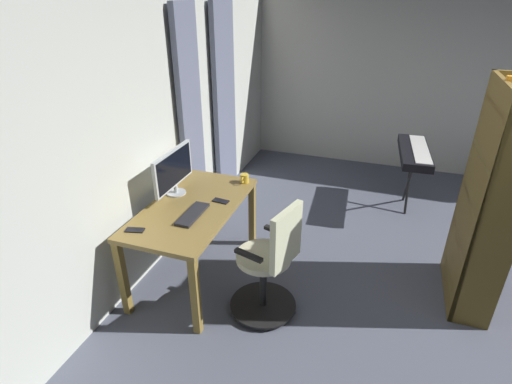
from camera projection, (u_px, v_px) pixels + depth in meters
The scene contains 14 objects.
ground_plane at pixel (488, 319), 3.27m from camera, with size 8.09×8.09×0.00m, color #545A6A.
back_room_partition at pixel (148, 128), 3.54m from camera, with size 6.22×0.10×2.63m, color silver.
left_room_partition at pixel (475, 82), 5.28m from camera, with size 0.10×6.08×2.63m, color silver.
curtain_left_panel at pixel (225, 105), 4.81m from camera, with size 0.53×0.06×2.34m, color slate.
curtain_right_panel at pixel (191, 126), 4.07m from camera, with size 0.41×0.06×2.34m, color slate.
desk at pixel (193, 215), 3.49m from camera, with size 1.37×0.73×0.75m.
office_chair at pixel (270, 265), 3.13m from camera, with size 0.56×0.56×1.03m.
computer_monitor at pixel (174, 170), 3.55m from camera, with size 0.62×0.18×0.42m.
computer_keyboard at pixel (193, 214), 3.29m from camera, with size 0.39×0.13×0.02m, color #232328.
cell_phone_by_monitor at pixel (221, 201), 3.51m from camera, with size 0.07×0.14×0.01m, color black.
cell_phone_face_up at pixel (135, 230), 3.09m from camera, with size 0.07×0.14×0.01m, color black.
mug_coffee at pixel (244, 178), 3.83m from camera, with size 0.12×0.08×0.09m.
bookshelf at pixel (484, 201), 3.12m from camera, with size 0.81×0.30×1.90m.
piano_keyboard at pixel (414, 153), 4.62m from camera, with size 1.03×0.39×0.78m.
Camera 1 is at (2.91, -1.02, 2.43)m, focal length 27.83 mm.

